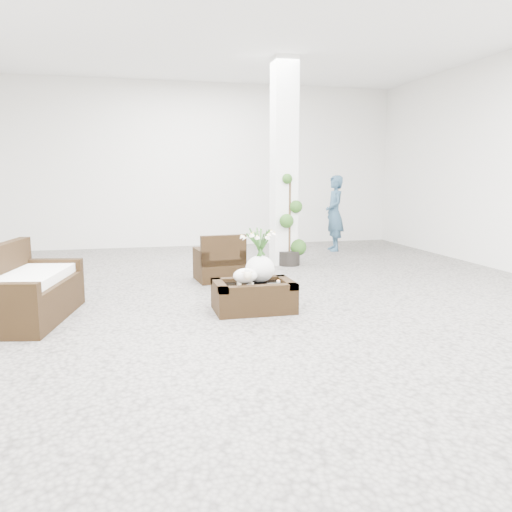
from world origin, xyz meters
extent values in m
plane|color=gray|center=(0.00, 0.00, 0.00)|extent=(11.00, 11.00, 0.00)
cube|color=white|center=(1.20, 2.80, 1.75)|extent=(0.40, 0.40, 3.50)
cube|color=black|center=(-0.06, -0.22, 0.16)|extent=(0.90, 0.60, 0.31)
ellipsoid|color=white|center=(-0.18, -0.32, 0.42)|extent=(0.28, 0.23, 0.21)
cylinder|color=white|center=(0.24, -0.20, 0.33)|extent=(0.04, 0.04, 0.03)
cube|color=black|center=(-0.15, 1.62, 0.35)|extent=(0.71, 0.69, 0.70)
cube|color=black|center=(-2.48, 0.00, 0.41)|extent=(1.01, 1.64, 0.82)
imported|color=#30506A|center=(2.67, 4.07, 0.77)|extent=(0.43, 0.60, 1.54)
camera|label=1|loc=(-1.41, -5.88, 1.55)|focal=36.49mm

